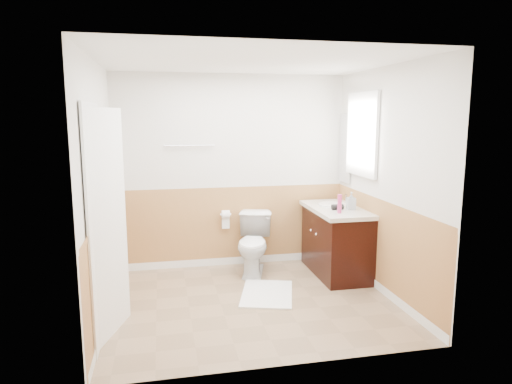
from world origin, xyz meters
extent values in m
plane|color=#8C7051|center=(0.00, 0.00, 0.00)|extent=(3.00, 3.00, 0.00)
plane|color=white|center=(0.00, 0.00, 2.50)|extent=(3.00, 3.00, 0.00)
plane|color=silver|center=(0.00, 1.30, 1.25)|extent=(3.00, 0.00, 3.00)
plane|color=silver|center=(0.00, -1.30, 1.25)|extent=(3.00, 0.00, 3.00)
plane|color=silver|center=(-1.50, 0.00, 1.25)|extent=(0.00, 3.00, 3.00)
plane|color=silver|center=(1.50, 0.00, 1.25)|extent=(0.00, 3.00, 3.00)
plane|color=#C2804D|center=(0.00, 1.29, 0.50)|extent=(3.00, 0.00, 3.00)
plane|color=#C2804D|center=(0.00, -1.29, 0.50)|extent=(3.00, 0.00, 3.00)
plane|color=#C2804D|center=(-1.49, 0.00, 0.50)|extent=(0.00, 2.60, 2.60)
plane|color=#C2804D|center=(1.49, 0.00, 0.50)|extent=(0.00, 2.60, 2.60)
imported|color=white|center=(0.21, 0.91, 0.37)|extent=(0.61, 0.82, 0.75)
cube|color=white|center=(0.21, 0.16, 0.01)|extent=(0.75, 0.92, 0.02)
cube|color=black|center=(1.21, 0.66, 0.40)|extent=(0.55, 1.10, 0.80)
sphere|color=silver|center=(0.91, 0.56, 0.55)|extent=(0.03, 0.03, 0.03)
sphere|color=silver|center=(0.91, 0.76, 0.55)|extent=(0.03, 0.03, 0.03)
cube|color=beige|center=(1.20, 0.66, 0.83)|extent=(0.60, 1.15, 0.05)
cylinder|color=white|center=(1.21, 0.81, 0.86)|extent=(0.36, 0.36, 0.02)
cylinder|color=#B3B3BA|center=(1.39, 0.81, 0.92)|extent=(0.02, 0.02, 0.14)
cylinder|color=#CC3477|center=(1.11, 0.35, 0.96)|extent=(0.05, 0.05, 0.22)
imported|color=#95A0A8|center=(1.33, 0.52, 0.96)|extent=(0.11, 0.11, 0.21)
cylinder|color=black|center=(1.16, 0.53, 0.89)|extent=(0.14, 0.07, 0.07)
cylinder|color=black|center=(1.13, 0.55, 0.86)|extent=(0.03, 0.03, 0.07)
cube|color=silver|center=(1.48, 1.10, 1.55)|extent=(0.02, 0.35, 0.90)
cube|color=white|center=(1.47, 0.59, 1.75)|extent=(0.04, 0.80, 1.00)
cube|color=white|center=(1.49, 0.59, 1.75)|extent=(0.01, 0.70, 0.90)
cube|color=white|center=(-1.40, -0.45, 1.02)|extent=(0.29, 0.78, 2.04)
cube|color=white|center=(-1.48, -0.45, 1.03)|extent=(0.02, 0.92, 2.10)
sphere|color=silver|center=(-1.34, -0.12, 0.95)|extent=(0.06, 0.06, 0.06)
cylinder|color=silver|center=(-0.55, 1.25, 1.60)|extent=(0.62, 0.02, 0.02)
cylinder|color=silver|center=(-0.10, 1.23, 0.70)|extent=(0.14, 0.02, 0.02)
cylinder|color=white|center=(-0.10, 1.23, 0.70)|extent=(0.10, 0.11, 0.11)
cube|color=white|center=(-0.10, 1.23, 0.59)|extent=(0.10, 0.01, 0.16)
camera|label=1|loc=(-0.90, -4.54, 1.97)|focal=31.98mm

